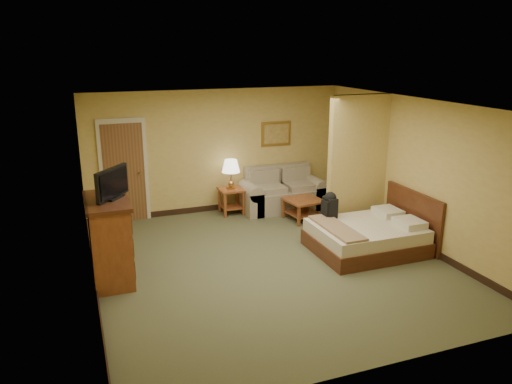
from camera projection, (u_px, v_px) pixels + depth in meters
name	position (u px, v px, depth m)	size (l,w,h in m)	color
floor	(270.00, 263.00, 8.22)	(6.00, 6.00, 0.00)	#515336
ceiling	(271.00, 104.00, 7.49)	(6.00, 6.00, 0.00)	white
back_wall	(217.00, 151.00, 10.55)	(5.50, 0.02, 2.60)	tan
left_wall	(87.00, 206.00, 6.93)	(0.02, 6.00, 2.60)	tan
right_wall	(415.00, 173.00, 8.78)	(0.02, 6.00, 2.60)	tan
partition	(358.00, 164.00, 9.41)	(1.20, 0.15, 2.60)	tan
door	(124.00, 172.00, 9.94)	(0.94, 0.16, 2.10)	beige
baseboard	(219.00, 207.00, 10.89)	(5.50, 0.02, 0.12)	black
loveseat	(282.00, 195.00, 10.90)	(1.83, 0.85, 0.93)	gray
side_table	(231.00, 197.00, 10.57)	(0.50, 0.50, 0.55)	brown
table_lamp	(231.00, 167.00, 10.38)	(0.38, 0.38, 0.62)	#B48142
coffee_table	(303.00, 205.00, 10.20)	(0.77, 0.77, 0.44)	brown
wall_picture	(276.00, 134.00, 10.89)	(0.69, 0.04, 0.53)	#B78E3F
dresser	(110.00, 239.00, 7.49)	(0.63, 1.20, 1.28)	brown
tv	(112.00, 184.00, 7.29)	(0.51, 0.63, 0.46)	black
bed	(369.00, 236.00, 8.67)	(1.89, 1.53, 0.99)	#451F10
backpack	(330.00, 204.00, 8.91)	(0.22, 0.27, 0.47)	black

